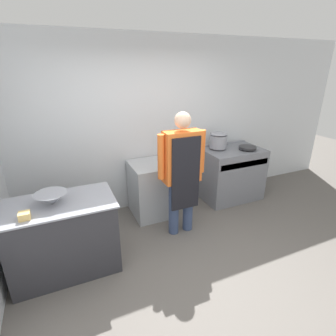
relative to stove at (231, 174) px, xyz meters
The scene contains 10 objects.
ground_plane 2.12m from the stove, 134.60° to the right, with size 14.00×14.00×0.00m, color #5B5651.
wall_back 1.76m from the stove, 163.82° to the left, with size 8.00×0.05×2.70m.
prep_counter 2.92m from the stove, 165.58° to the right, with size 1.18×0.69×0.87m.
stove is the anchor object (origin of this frame).
fridge_unit 1.51m from the stove, behind, with size 0.57×0.66×0.85m.
person_cook 1.51m from the stove, 154.91° to the right, with size 0.68×0.24×1.72m.
mixing_bowl 3.02m from the stove, 165.83° to the right, with size 0.34×0.34×0.13m.
plastic_tub 3.31m from the stove, 163.32° to the right, with size 0.10×0.10×0.07m.
stock_pot 0.66m from the stove, 152.03° to the left, with size 0.29×0.29×0.27m.
saute_pan 0.55m from the stove, 30.39° to the right, with size 0.29×0.29×0.04m.
Camera 1 is at (-1.30, -2.00, 2.25)m, focal length 28.00 mm.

